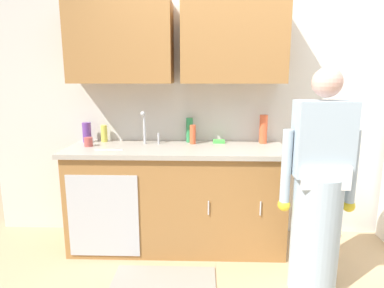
% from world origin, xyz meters
% --- Properties ---
extents(kitchen_wall_with_uppers, '(4.80, 0.44, 2.70)m').
position_xyz_m(kitchen_wall_with_uppers, '(-0.14, 0.99, 1.48)').
color(kitchen_wall_with_uppers, beige).
rests_on(kitchen_wall_with_uppers, ground).
extents(counter_cabinet, '(1.90, 0.62, 0.90)m').
position_xyz_m(counter_cabinet, '(-0.55, 0.70, 0.45)').
color(counter_cabinet, '#9E6B38').
rests_on(counter_cabinet, ground).
extents(countertop, '(1.96, 0.66, 0.04)m').
position_xyz_m(countertop, '(-0.55, 0.70, 0.92)').
color(countertop, '#A8A093').
rests_on(countertop, counter_cabinet).
extents(sink, '(0.50, 0.36, 0.35)m').
position_xyz_m(sink, '(-0.82, 0.71, 0.93)').
color(sink, '#B7BABF').
rests_on(sink, counter_cabinet).
extents(person_at_sink, '(0.55, 0.34, 1.62)m').
position_xyz_m(person_at_sink, '(0.50, 0.07, 0.69)').
color(person_at_sink, white).
rests_on(person_at_sink, ground).
extents(floor_mat, '(0.80, 0.50, 0.01)m').
position_xyz_m(floor_mat, '(-0.61, 0.05, 0.01)').
color(floor_mat, gray).
rests_on(floor_mat, ground).
extents(bottle_water_short, '(0.06, 0.06, 0.23)m').
position_xyz_m(bottle_water_short, '(-0.44, 0.94, 1.06)').
color(bottle_water_short, '#2D8C4C').
rests_on(bottle_water_short, countertop).
extents(bottle_water_tall, '(0.07, 0.07, 0.27)m').
position_xyz_m(bottle_water_tall, '(0.25, 0.90, 1.07)').
color(bottle_water_tall, '#E05933').
rests_on(bottle_water_tall, countertop).
extents(bottle_dish_liquid, '(0.08, 0.08, 0.19)m').
position_xyz_m(bottle_dish_liquid, '(-1.42, 0.90, 1.04)').
color(bottle_dish_liquid, '#66388C').
rests_on(bottle_dish_liquid, countertop).
extents(bottle_soap, '(0.06, 0.06, 0.16)m').
position_xyz_m(bottle_soap, '(-1.27, 0.93, 1.02)').
color(bottle_soap, '#D8D14C').
rests_on(bottle_soap, countertop).
extents(bottle_cleaner_spray, '(0.06, 0.06, 0.18)m').
position_xyz_m(bottle_cleaner_spray, '(-0.41, 0.85, 1.03)').
color(bottle_cleaner_spray, '#E05933').
rests_on(bottle_cleaner_spray, countertop).
extents(cup_by_sink, '(0.08, 0.08, 0.08)m').
position_xyz_m(cup_by_sink, '(-1.35, 0.71, 0.98)').
color(cup_by_sink, '#B24C47').
rests_on(cup_by_sink, countertop).
extents(knife_on_counter, '(0.24, 0.03, 0.01)m').
position_xyz_m(knife_on_counter, '(-1.12, 0.57, 0.94)').
color(knife_on_counter, silver).
rests_on(knife_on_counter, countertop).
extents(sponge, '(0.11, 0.07, 0.03)m').
position_xyz_m(sponge, '(-0.16, 0.90, 0.96)').
color(sponge, '#4CBF4C').
rests_on(sponge, countertop).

